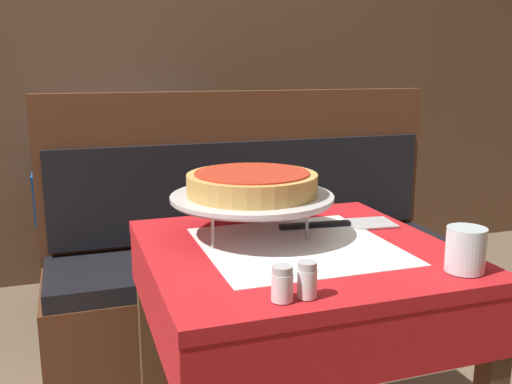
% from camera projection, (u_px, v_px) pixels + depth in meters
% --- Properties ---
extents(dining_table_front, '(0.69, 0.69, 0.73)m').
position_uv_depth(dining_table_front, '(296.00, 288.00, 1.35)').
color(dining_table_front, red).
rests_on(dining_table_front, ground_plane).
extents(dining_table_rear, '(0.80, 0.80, 0.74)m').
position_uv_depth(dining_table_rear, '(129.00, 180.00, 2.63)').
color(dining_table_rear, '#194799').
rests_on(dining_table_rear, ground_plane).
extents(booth_bench, '(1.52, 0.44, 1.05)m').
position_uv_depth(booth_bench, '(257.00, 286.00, 2.15)').
color(booth_bench, brown).
rests_on(booth_bench, ground_plane).
extents(back_wall_panel, '(6.00, 0.04, 2.40)m').
position_uv_depth(back_wall_panel, '(158.00, 54.00, 3.02)').
color(back_wall_panel, brown).
rests_on(back_wall_panel, ground_plane).
extents(pizza_pan_stand, '(0.40, 0.40, 0.10)m').
position_uv_depth(pizza_pan_stand, '(252.00, 199.00, 1.38)').
color(pizza_pan_stand, '#ADADB2').
rests_on(pizza_pan_stand, dining_table_front).
extents(deep_dish_pizza, '(0.32, 0.32, 0.06)m').
position_uv_depth(deep_dish_pizza, '(252.00, 183.00, 1.37)').
color(deep_dish_pizza, tan).
rests_on(deep_dish_pizza, pizza_pan_stand).
extents(pizza_server, '(0.31, 0.11, 0.01)m').
position_uv_depth(pizza_server, '(344.00, 224.00, 1.49)').
color(pizza_server, '#BCBCC1').
rests_on(pizza_server, dining_table_front).
extents(water_glass_near, '(0.08, 0.08, 0.09)m').
position_uv_depth(water_glass_near, '(466.00, 249.00, 1.15)').
color(water_glass_near, silver).
rests_on(water_glass_near, dining_table_front).
extents(salt_shaker, '(0.04, 0.04, 0.06)m').
position_uv_depth(salt_shaker, '(282.00, 284.00, 1.01)').
color(salt_shaker, silver).
rests_on(salt_shaker, dining_table_front).
extents(pepper_shaker, '(0.04, 0.04, 0.07)m').
position_uv_depth(pepper_shaker, '(307.00, 280.00, 1.02)').
color(pepper_shaker, silver).
rests_on(pepper_shaker, dining_table_front).
extents(napkin_holder, '(0.10, 0.05, 0.09)m').
position_uv_depth(napkin_holder, '(281.00, 196.00, 1.62)').
color(napkin_holder, '#B2B2B7').
rests_on(napkin_holder, dining_table_front).
extents(condiment_caddy, '(0.14, 0.14, 0.16)m').
position_uv_depth(condiment_caddy, '(132.00, 145.00, 2.63)').
color(condiment_caddy, black).
rests_on(condiment_caddy, dining_table_rear).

